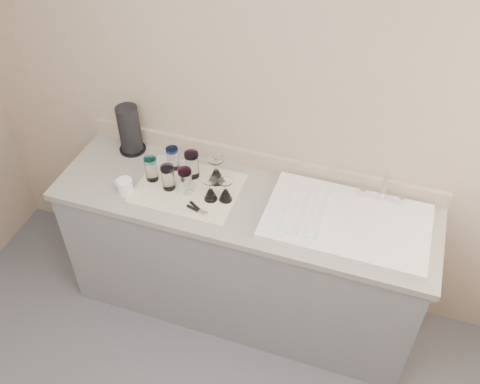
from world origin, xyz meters
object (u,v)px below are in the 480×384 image
at_px(can_opener, 198,210).
at_px(goblet_front_left, 211,192).
at_px(white_mug, 125,186).
at_px(sink_unit, 347,221).
at_px(tumbler_lavender, 185,181).
at_px(goblet_back_left, 216,174).
at_px(goblet_front_right, 226,193).
at_px(tumbler_magenta, 151,169).
at_px(tumbler_blue, 168,177).
at_px(paper_towel_roll, 130,130).
at_px(tumbler_purple, 192,165).
at_px(tumbler_cyan, 173,158).

bearing_deg(can_opener, goblet_front_left, 74.08).
distance_m(goblet_front_left, white_mug, 0.46).
distance_m(sink_unit, tumbler_lavender, 0.86).
bearing_deg(goblet_back_left, white_mug, -151.64).
bearing_deg(goblet_front_right, goblet_front_left, -164.56).
distance_m(tumbler_magenta, tumbler_blue, 0.12).
distance_m(goblet_front_right, paper_towel_roll, 0.71).
height_order(tumbler_purple, can_opener, tumbler_purple).
xyz_separation_m(tumbler_lavender, goblet_back_left, (0.13, 0.13, -0.02)).
distance_m(tumbler_blue, goblet_back_left, 0.26).
height_order(sink_unit, tumbler_purple, sink_unit).
relative_size(sink_unit, goblet_front_left, 6.22).
bearing_deg(tumbler_cyan, white_mug, -122.10).
bearing_deg(tumbler_purple, tumbler_lavender, -82.89).
xyz_separation_m(sink_unit, paper_towel_roll, (-1.31, 0.19, 0.12)).
xyz_separation_m(tumbler_purple, goblet_front_right, (0.24, -0.12, -0.04)).
distance_m(tumbler_purple, tumbler_blue, 0.16).
relative_size(goblet_back_left, goblet_front_left, 1.21).
xyz_separation_m(tumbler_lavender, can_opener, (0.12, -0.12, -0.07)).
distance_m(tumbler_blue, can_opener, 0.25).
distance_m(can_opener, paper_towel_roll, 0.68).
xyz_separation_m(tumbler_purple, tumbler_magenta, (-0.20, -0.10, -0.01)).
bearing_deg(sink_unit, white_mug, -172.62).
distance_m(can_opener, white_mug, 0.43).
relative_size(tumbler_cyan, tumbler_purple, 0.88).
bearing_deg(tumbler_blue, goblet_front_right, 2.07).
bearing_deg(sink_unit, can_opener, -167.54).
bearing_deg(goblet_back_left, can_opener, -92.15).
height_order(tumbler_cyan, goblet_back_left, goblet_back_left).
relative_size(can_opener, paper_towel_roll, 0.44).
bearing_deg(can_opener, tumbler_blue, 151.56).
relative_size(tumbler_purple, can_opener, 1.22).
height_order(tumbler_magenta, goblet_front_left, tumbler_magenta).
relative_size(goblet_back_left, can_opener, 1.24).
bearing_deg(tumbler_lavender, sink_unit, 2.94).
bearing_deg(tumbler_magenta, can_opener, -24.60).
xyz_separation_m(goblet_back_left, goblet_front_right, (0.10, -0.12, -0.01)).
height_order(goblet_front_right, paper_towel_roll, paper_towel_roll).
bearing_deg(goblet_front_left, can_opener, -105.92).
bearing_deg(tumbler_blue, tumbler_cyan, 105.81).
xyz_separation_m(tumbler_cyan, tumbler_purple, (0.13, -0.03, 0.01)).
height_order(white_mug, paper_towel_roll, paper_towel_roll).
height_order(goblet_front_left, goblet_front_right, goblet_front_left).
bearing_deg(goblet_front_left, tumbler_magenta, 172.96).
bearing_deg(paper_towel_roll, tumbler_magenta, -41.98).
xyz_separation_m(tumbler_cyan, goblet_front_left, (0.29, -0.17, -0.03)).
xyz_separation_m(tumbler_lavender, paper_towel_roll, (-0.44, 0.24, 0.06)).
xyz_separation_m(tumbler_blue, tumbler_lavender, (0.10, 0.00, 0.00)).
bearing_deg(can_opener, white_mug, 178.23).
bearing_deg(goblet_front_left, tumbler_blue, 177.82).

